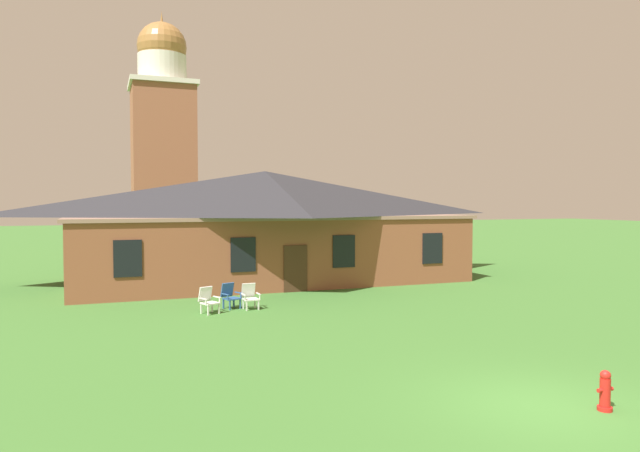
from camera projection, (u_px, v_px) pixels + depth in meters
ground_plane at (543, 408)px, 11.11m from camera, size 200.00×200.00×0.00m
brick_building at (265, 224)px, 30.04m from camera, size 19.70×10.40×5.66m
dome_tower at (163, 143)px, 45.86m from camera, size 5.18×5.18×19.31m
lawn_chair_by_porch at (208, 300)px, 20.56m from camera, size 0.79×0.84×0.96m
lawn_chair_near_door at (230, 295)px, 21.54m from camera, size 0.77×0.82×0.96m
lawn_chair_left_end at (250, 296)px, 21.41m from camera, size 0.66×0.69×0.96m
fire_hydrant at (605, 391)px, 10.95m from camera, size 0.36×0.28×0.79m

